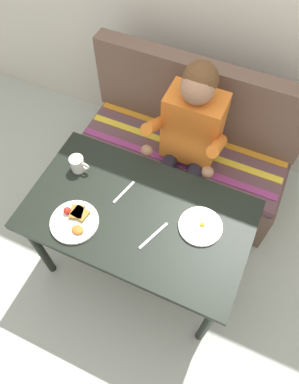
{
  "coord_description": "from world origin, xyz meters",
  "views": [
    {
      "loc": [
        0.42,
        -0.79,
        2.4
      ],
      "look_at": [
        0.0,
        0.15,
        0.72
      ],
      "focal_mm": 33.49,
      "sensor_mm": 36.0,
      "label": 1
    }
  ],
  "objects_px": {
    "person": "(188,137)",
    "fork": "(124,192)",
    "couch": "(184,155)",
    "plate_breakfast": "(75,220)",
    "plate_eggs": "(200,226)",
    "knife": "(154,236)",
    "coffee_mug": "(78,164)",
    "table": "(138,220)"
  },
  "relations": [
    {
      "from": "couch",
      "to": "knife",
      "type": "relative_size",
      "value": 7.2
    },
    {
      "from": "person",
      "to": "coffee_mug",
      "type": "bearing_deg",
      "value": -136.18
    },
    {
      "from": "person",
      "to": "coffee_mug",
      "type": "height_order",
      "value": "person"
    },
    {
      "from": "table",
      "to": "coffee_mug",
      "type": "distance_m",
      "value": 0.46
    },
    {
      "from": "table",
      "to": "plate_eggs",
      "type": "bearing_deg",
      "value": 10.06
    },
    {
      "from": "person",
      "to": "plate_breakfast",
      "type": "bearing_deg",
      "value": -113.58
    },
    {
      "from": "couch",
      "to": "coffee_mug",
      "type": "distance_m",
      "value": 0.89
    },
    {
      "from": "plate_eggs",
      "to": "fork",
      "type": "height_order",
      "value": "plate_eggs"
    },
    {
      "from": "table",
      "to": "couch",
      "type": "distance_m",
      "value": 0.83
    },
    {
      "from": "person",
      "to": "fork",
      "type": "height_order",
      "value": "person"
    },
    {
      "from": "table",
      "to": "person",
      "type": "bearing_deg",
      "value": 84.24
    },
    {
      "from": "couch",
      "to": "coffee_mug",
      "type": "bearing_deg",
      "value": -123.65
    },
    {
      "from": "couch",
      "to": "plate_breakfast",
      "type": "xyz_separation_m",
      "value": [
        -0.28,
        -0.94,
        0.41
      ]
    },
    {
      "from": "couch",
      "to": "fork",
      "type": "bearing_deg",
      "value": -100.36
    },
    {
      "from": "couch",
      "to": "plate_breakfast",
      "type": "relative_size",
      "value": 5.68
    },
    {
      "from": "plate_breakfast",
      "to": "fork",
      "type": "bearing_deg",
      "value": 60.12
    },
    {
      "from": "person",
      "to": "plate_eggs",
      "type": "bearing_deg",
      "value": -63.19
    },
    {
      "from": "couch",
      "to": "knife",
      "type": "distance_m",
      "value": 0.95
    },
    {
      "from": "plate_breakfast",
      "to": "person",
      "type": "bearing_deg",
      "value": 66.42
    },
    {
      "from": "plate_eggs",
      "to": "coffee_mug",
      "type": "distance_m",
      "value": 0.76
    },
    {
      "from": "table",
      "to": "fork",
      "type": "distance_m",
      "value": 0.17
    },
    {
      "from": "couch",
      "to": "plate_breakfast",
      "type": "distance_m",
      "value": 1.07
    },
    {
      "from": "couch",
      "to": "plate_breakfast",
      "type": "height_order",
      "value": "couch"
    },
    {
      "from": "couch",
      "to": "fork",
      "type": "xyz_separation_m",
      "value": [
        -0.12,
        -0.68,
        0.4
      ]
    },
    {
      "from": "couch",
      "to": "person",
      "type": "relative_size",
      "value": 1.19
    },
    {
      "from": "plate_eggs",
      "to": "person",
      "type": "bearing_deg",
      "value": 116.81
    },
    {
      "from": "person",
      "to": "fork",
      "type": "xyz_separation_m",
      "value": [
        -0.18,
        -0.5,
        -0.01
      ]
    },
    {
      "from": "person",
      "to": "plate_eggs",
      "type": "height_order",
      "value": "person"
    },
    {
      "from": "coffee_mug",
      "to": "plate_eggs",
      "type": "bearing_deg",
      "value": -4.85
    },
    {
      "from": "table",
      "to": "couch",
      "type": "height_order",
      "value": "couch"
    },
    {
      "from": "couch",
      "to": "fork",
      "type": "height_order",
      "value": "couch"
    },
    {
      "from": "person",
      "to": "coffee_mug",
      "type": "relative_size",
      "value": 10.27
    },
    {
      "from": "table",
      "to": "plate_eggs",
      "type": "distance_m",
      "value": 0.35
    },
    {
      "from": "couch",
      "to": "knife",
      "type": "height_order",
      "value": "couch"
    },
    {
      "from": "coffee_mug",
      "to": "table",
      "type": "bearing_deg",
      "value": -15.95
    },
    {
      "from": "plate_eggs",
      "to": "table",
      "type": "bearing_deg",
      "value": -169.94
    },
    {
      "from": "plate_eggs",
      "to": "couch",
      "type": "bearing_deg",
      "value": 114.91
    },
    {
      "from": "table",
      "to": "couch",
      "type": "relative_size",
      "value": 0.83
    },
    {
      "from": "plate_breakfast",
      "to": "fork",
      "type": "xyz_separation_m",
      "value": [
        0.15,
        0.26,
        -0.01
      ]
    },
    {
      "from": "coffee_mug",
      "to": "fork",
      "type": "relative_size",
      "value": 0.69
    },
    {
      "from": "couch",
      "to": "person",
      "type": "xyz_separation_m",
      "value": [
        0.06,
        -0.17,
        0.41
      ]
    },
    {
      "from": "plate_eggs",
      "to": "knife",
      "type": "xyz_separation_m",
      "value": [
        -0.2,
        -0.14,
        -0.01
      ]
    }
  ]
}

